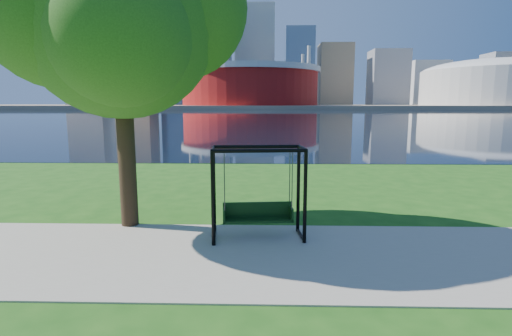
{
  "coord_description": "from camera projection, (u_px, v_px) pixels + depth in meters",
  "views": [
    {
      "loc": [
        0.47,
        -8.16,
        3.05
      ],
      "look_at": [
        0.24,
        0.0,
        1.73
      ],
      "focal_mm": 28.0,
      "sensor_mm": 36.0,
      "label": 1
    }
  ],
  "objects": [
    {
      "name": "path",
      "position": [
        243.0,
        256.0,
        8.06
      ],
      "size": [
        120.0,
        4.0,
        0.03
      ],
      "primitive_type": "cube",
      "color": "#9E937F",
      "rests_on": "ground"
    },
    {
      "name": "skyline",
      "position": [
        262.0,
        62.0,
        318.09
      ],
      "size": [
        392.0,
        66.0,
        96.5
      ],
      "color": "gray",
      "rests_on": "far_bank"
    },
    {
      "name": "far_bank",
      "position": [
        267.0,
        106.0,
        310.34
      ],
      "size": [
        900.0,
        228.0,
        2.0
      ],
      "primitive_type": "cube",
      "color": "#937F60",
      "rests_on": "ground"
    },
    {
      "name": "swing",
      "position": [
        258.0,
        195.0,
        8.96
      ],
      "size": [
        2.15,
        1.1,
        2.11
      ],
      "rotation": [
        0.0,
        0.0,
        0.11
      ],
      "color": "black",
      "rests_on": "ground"
    },
    {
      "name": "river",
      "position": [
        266.0,
        115.0,
        109.2
      ],
      "size": [
        900.0,
        180.0,
        0.02
      ],
      "primitive_type": "cube",
      "color": "black",
      "rests_on": "ground"
    },
    {
      "name": "stadium",
      "position": [
        250.0,
        85.0,
        238.44
      ],
      "size": [
        83.0,
        83.0,
        32.0
      ],
      "color": "maroon",
      "rests_on": "far_bank"
    },
    {
      "name": "arena",
      "position": [
        496.0,
        81.0,
        234.13
      ],
      "size": [
        84.0,
        84.0,
        26.56
      ],
      "color": "beige",
      "rests_on": "far_bank"
    },
    {
      "name": "park_tree",
      "position": [
        118.0,
        15.0,
        9.33
      ],
      "size": [
        5.92,
        5.35,
        7.36
      ],
      "color": "black",
      "rests_on": "ground"
    },
    {
      "name": "ground",
      "position": [
        245.0,
        247.0,
        8.56
      ],
      "size": [
        900.0,
        900.0,
        0.0
      ],
      "primitive_type": "plane",
      "color": "#1E5114",
      "rests_on": "ground"
    }
  ]
}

